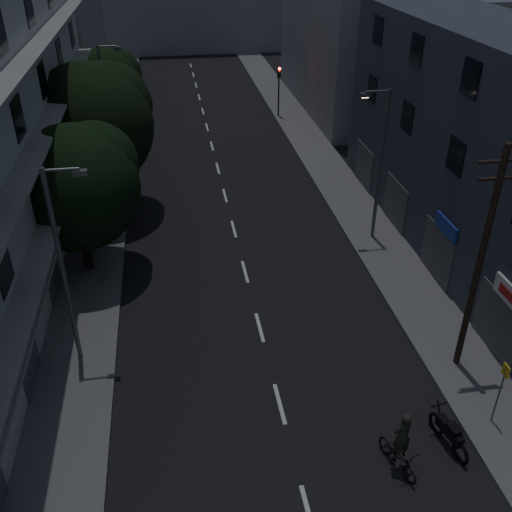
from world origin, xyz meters
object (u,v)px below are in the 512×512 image
object	(u,v)px
bus_stop_sign	(502,383)
utility_pole	(480,260)
motorcycle	(449,434)
cyclist	(399,450)

from	to	relation	value
bus_stop_sign	utility_pole	bearing A→B (deg)	86.81
bus_stop_sign	motorcycle	size ratio (longest dim) A/B	1.20
utility_pole	cyclist	distance (m)	7.16
utility_pole	cyclist	size ratio (longest dim) A/B	3.77
utility_pole	bus_stop_sign	xyz separation A→B (m)	(-0.17, -3.03, -2.98)
bus_stop_sign	cyclist	distance (m)	4.24
utility_pole	bus_stop_sign	distance (m)	4.25
motorcycle	cyclist	bearing A→B (deg)	-174.21
bus_stop_sign	motorcycle	world-z (taller)	bus_stop_sign
cyclist	motorcycle	bearing A→B (deg)	-0.49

